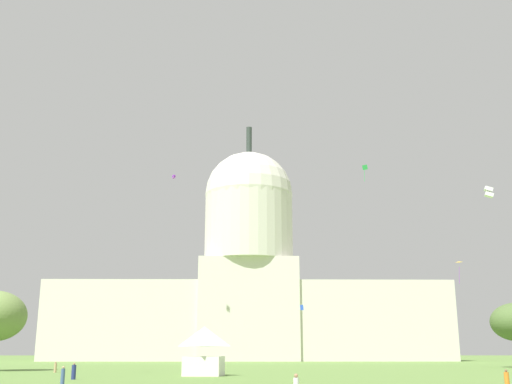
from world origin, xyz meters
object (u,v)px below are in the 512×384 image
(person_orange_edge_west, at_px, (507,380))
(kite_blue_low, at_px, (302,307))
(person_denim_back_center, at_px, (63,376))
(kite_white_mid, at_px, (489,192))
(kite_violet_high, at_px, (174,177))
(kite_green_high, at_px, (365,169))
(person_navy_mid_right, at_px, (74,372))
(capitol_building, at_px, (249,282))
(person_tan_front_left, at_px, (55,368))
(event_tent, at_px, (204,350))
(kite_gold_mid, at_px, (458,266))

(person_orange_edge_west, distance_m, kite_blue_low, 112.01)
(person_denim_back_center, xyz_separation_m, kite_white_mid, (48.68, 21.55, 22.74))
(kite_violet_high, xyz_separation_m, kite_green_high, (43.02, -43.54, -10.67))
(person_navy_mid_right, height_order, kite_violet_high, kite_violet_high)
(person_denim_back_center, height_order, kite_violet_high, kite_violet_high)
(capitol_building, distance_m, kite_violet_high, 45.39)
(capitol_building, height_order, kite_violet_high, capitol_building)
(person_navy_mid_right, bearing_deg, person_tan_front_left, 56.73)
(person_denim_back_center, bearing_deg, person_orange_edge_west, -84.18)
(person_denim_back_center, distance_m, kite_white_mid, 57.89)
(person_navy_mid_right, xyz_separation_m, kite_blue_low, (32.95, 94.32, 13.18))
(person_denim_back_center, bearing_deg, kite_violet_high, 16.32)
(kite_violet_high, height_order, kite_green_high, kite_violet_high)
(person_navy_mid_right, bearing_deg, person_orange_edge_west, -77.62)
(kite_green_high, bearing_deg, event_tent, 110.85)
(kite_violet_high, xyz_separation_m, kite_blue_low, (34.24, 3.25, -34.56))
(kite_blue_low, bearing_deg, kite_white_mid, -44.12)
(kite_white_mid, height_order, kite_blue_low, kite_white_mid)
(event_tent, bearing_deg, capitol_building, 94.09)
(capitol_building, distance_m, person_denim_back_center, 137.24)
(kite_green_high, bearing_deg, kite_violet_high, 12.56)
(capitol_building, xyz_separation_m, person_navy_mid_right, (-19.13, -123.18, -23.00))
(capitol_building, relative_size, kite_white_mid, 77.30)
(event_tent, distance_m, kite_gold_mid, 58.98)
(person_orange_edge_west, height_order, kite_violet_high, kite_violet_high)
(person_orange_edge_west, height_order, kite_gold_mid, kite_gold_mid)
(event_tent, height_order, kite_blue_low, kite_blue_low)
(person_orange_edge_west, xyz_separation_m, kite_white_mid, (11.28, 27.24, 22.82))
(person_orange_edge_west, bearing_deg, person_denim_back_center, -40.17)
(kite_violet_high, relative_size, kite_white_mid, 0.65)
(person_navy_mid_right, bearing_deg, kite_blue_low, 16.10)
(capitol_building, xyz_separation_m, kite_green_high, (22.60, -75.66, 14.07))
(capitol_building, height_order, person_navy_mid_right, capitol_building)
(capitol_building, xyz_separation_m, person_tan_front_left, (-27.42, -102.01, -23.10))
(person_navy_mid_right, xyz_separation_m, kite_green_high, (41.73, 47.53, 37.07))
(person_tan_front_left, bearing_deg, person_denim_back_center, 138.25)
(kite_white_mid, bearing_deg, person_orange_edge_west, -7.74)
(kite_violet_high, relative_size, kite_blue_low, 0.71)
(person_orange_edge_west, distance_m, kite_violet_high, 124.75)
(kite_violet_high, bearing_deg, capitol_building, -165.63)
(person_navy_mid_right, bearing_deg, event_tent, -18.28)
(kite_blue_low, bearing_deg, capitol_building, 149.51)
(person_tan_front_left, relative_size, kite_blue_low, 1.04)
(person_tan_front_left, bearing_deg, kite_violet_high, -65.21)
(capitol_building, height_order, kite_blue_low, capitol_building)
(capitol_building, xyz_separation_m, person_denim_back_center, (-17.11, -134.21, -23.02))
(kite_violet_high, distance_m, kite_green_high, 62.13)
(event_tent, relative_size, person_navy_mid_right, 3.41)
(kite_green_high, height_order, kite_gold_mid, kite_green_high)
(kite_gold_mid, bearing_deg, kite_green_high, -153.94)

